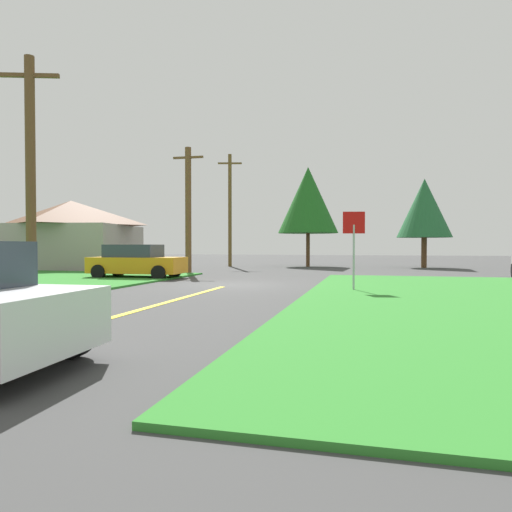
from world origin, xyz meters
TOP-DOWN VIEW (x-y plane):
  - ground_plane at (0.00, 0.00)m, footprint 120.00×120.00m
  - lane_stripe_center at (0.00, -8.00)m, footprint 0.20×14.00m
  - stop_sign at (4.88, -1.68)m, footprint 0.73×0.17m
  - parked_car_near_building at (-5.46, 2.34)m, footprint 4.51×2.11m
  - utility_pole_near at (-4.84, -5.35)m, footprint 1.76×0.65m
  - utility_pole_mid at (-4.74, 7.07)m, footprint 1.80×0.35m
  - utility_pole_far at (-4.86, 15.50)m, footprint 1.77×0.56m
  - oak_tree_left at (0.89, 16.73)m, footprint 4.50×4.50m
  - pine_tree_center at (9.16, 16.93)m, footprint 3.80×3.80m
  - barn at (-14.27, 9.52)m, footprint 8.64×8.30m

SIDE VIEW (x-z plane):
  - ground_plane at x=0.00m, z-range 0.00..0.00m
  - lane_stripe_center at x=0.00m, z-range 0.00..0.01m
  - parked_car_near_building at x=-5.46m, z-range 0.00..1.62m
  - stop_sign at x=4.88m, z-range 0.55..3.27m
  - barn at x=-14.27m, z-range 0.00..4.62m
  - utility_pole_mid at x=-4.74m, z-range 0.09..7.29m
  - utility_pole_near at x=-4.84m, z-range 0.12..7.55m
  - pine_tree_center at x=9.16m, z-range 1.06..7.40m
  - utility_pole_far at x=-4.86m, z-range 0.15..8.60m
  - oak_tree_left at x=0.89m, z-range 1.25..8.72m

